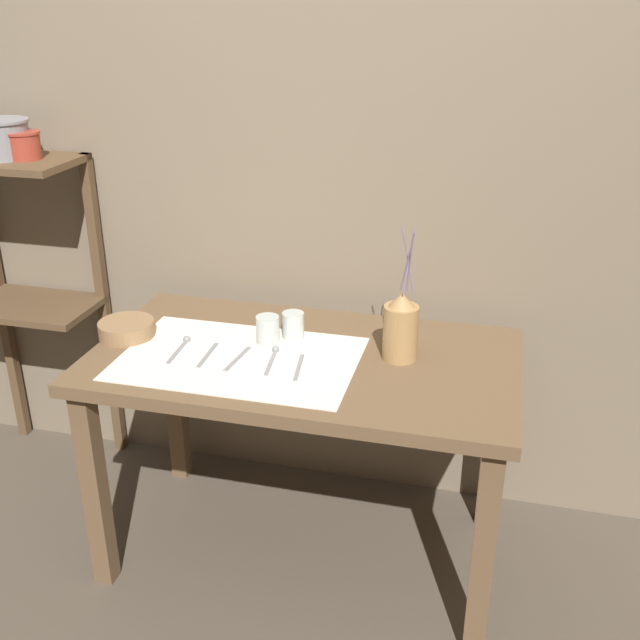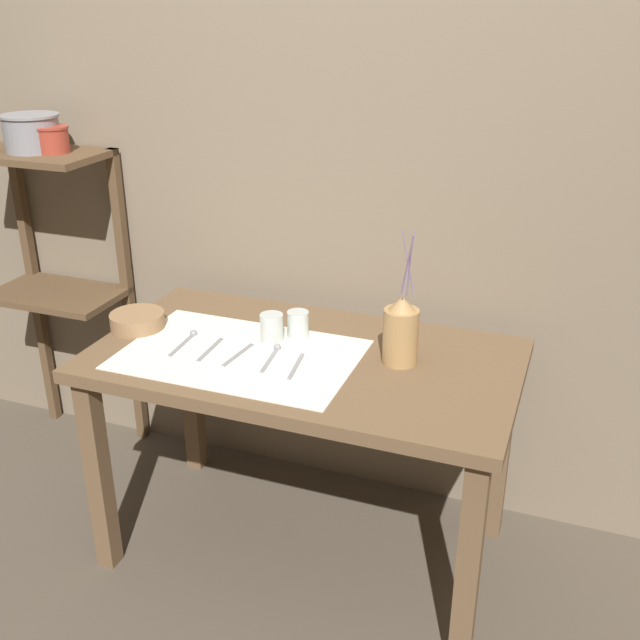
# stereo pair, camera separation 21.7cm
# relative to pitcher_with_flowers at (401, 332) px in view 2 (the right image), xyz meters

# --- Properties ---
(ground_plane) EXTENTS (12.00, 12.00, 0.00)m
(ground_plane) POSITION_rel_pitcher_with_flowers_xyz_m (-0.28, -0.05, -0.82)
(ground_plane) COLOR brown
(stone_wall_back) EXTENTS (7.00, 0.06, 2.40)m
(stone_wall_back) POSITION_rel_pitcher_with_flowers_xyz_m (-0.28, 0.41, 0.38)
(stone_wall_back) COLOR #7A6B56
(stone_wall_back) RESTS_ON ground_plane
(wooden_table) EXTENTS (1.27, 0.71, 0.72)m
(wooden_table) POSITION_rel_pitcher_with_flowers_xyz_m (-0.28, -0.05, -0.19)
(wooden_table) COLOR brown
(wooden_table) RESTS_ON ground_plane
(wooden_shelf_unit) EXTENTS (0.48, 0.30, 1.20)m
(wooden_shelf_unit) POSITION_rel_pitcher_with_flowers_xyz_m (-1.40, 0.25, 0.01)
(wooden_shelf_unit) COLOR brown
(wooden_shelf_unit) RESTS_ON ground_plane
(linen_cloth) EXTENTS (0.70, 0.46, 0.00)m
(linen_cloth) POSITION_rel_pitcher_with_flowers_xyz_m (-0.46, -0.12, -0.10)
(linen_cloth) COLOR silver
(linen_cloth) RESTS_ON wooden_table
(pitcher_with_flowers) EXTENTS (0.10, 0.10, 0.40)m
(pitcher_with_flowers) POSITION_rel_pitcher_with_flowers_xyz_m (0.00, 0.00, 0.00)
(pitcher_with_flowers) COLOR #A87F4C
(pitcher_with_flowers) RESTS_ON wooden_table
(wooden_bowl) EXTENTS (0.17, 0.17, 0.05)m
(wooden_bowl) POSITION_rel_pitcher_with_flowers_xyz_m (-0.85, -0.06, -0.07)
(wooden_bowl) COLOR #8E6B47
(wooden_bowl) RESTS_ON wooden_table
(glass_tumbler_near) EXTENTS (0.07, 0.07, 0.09)m
(glass_tumbler_near) POSITION_rel_pitcher_with_flowers_xyz_m (-0.41, -0.00, -0.05)
(glass_tumbler_near) COLOR #B7C1BC
(glass_tumbler_near) RESTS_ON wooden_table
(glass_tumbler_far) EXTENTS (0.07, 0.07, 0.08)m
(glass_tumbler_far) POSITION_rel_pitcher_with_flowers_xyz_m (-0.34, 0.06, -0.05)
(glass_tumbler_far) COLOR #B7C1BC
(glass_tumbler_far) RESTS_ON wooden_table
(spoon_outer) EXTENTS (0.03, 0.17, 0.02)m
(spoon_outer) POSITION_rel_pitcher_with_flowers_xyz_m (-0.65, -0.08, -0.09)
(spoon_outer) COLOR gray
(spoon_outer) RESTS_ON wooden_table
(fork_inner) EXTENTS (0.02, 0.16, 0.00)m
(fork_inner) POSITION_rel_pitcher_with_flowers_xyz_m (-0.55, -0.13, -0.09)
(fork_inner) COLOR gray
(fork_inner) RESTS_ON wooden_table
(fork_outer) EXTENTS (0.03, 0.16, 0.00)m
(fork_outer) POSITION_rel_pitcher_with_flowers_xyz_m (-0.46, -0.13, -0.09)
(fork_outer) COLOR gray
(fork_outer) RESTS_ON wooden_table
(spoon_inner) EXTENTS (0.04, 0.17, 0.02)m
(spoon_inner) POSITION_rel_pitcher_with_flowers_xyz_m (-0.36, -0.08, -0.09)
(spoon_inner) COLOR gray
(spoon_inner) RESTS_ON wooden_table
(knife_center) EXTENTS (0.03, 0.16, 0.00)m
(knife_center) POSITION_rel_pitcher_with_flowers_xyz_m (-0.27, -0.14, -0.09)
(knife_center) COLOR gray
(knife_center) RESTS_ON wooden_table
(metal_pot_large) EXTENTS (0.20, 0.20, 0.13)m
(metal_pot_large) POSITION_rel_pitcher_with_flowers_xyz_m (-1.40, 0.21, 0.45)
(metal_pot_large) COLOR gray
(metal_pot_large) RESTS_ON wooden_shelf_unit
(metal_pot_small) EXTENTS (0.12, 0.12, 0.09)m
(metal_pot_small) POSITION_rel_pitcher_with_flowers_xyz_m (-1.31, 0.21, 0.43)
(metal_pot_small) COLOR #9E3828
(metal_pot_small) RESTS_ON wooden_shelf_unit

